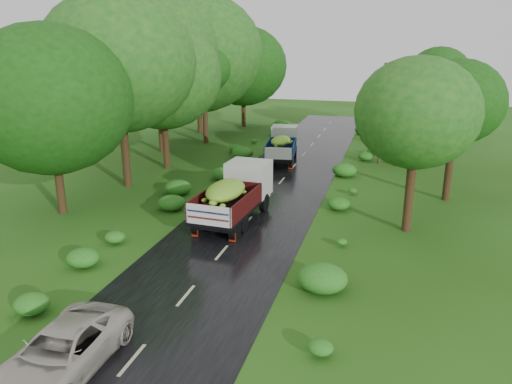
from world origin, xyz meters
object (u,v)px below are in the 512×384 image
at_px(truck_near, 236,192).
at_px(car, 62,352).
at_px(truck_far, 282,143).
at_px(utility_pole, 382,113).

xyz_separation_m(truck_near, car, (-0.92, -13.24, -0.83)).
bearing_deg(truck_far, utility_pole, 1.16).
xyz_separation_m(truck_far, car, (-0.35, -26.55, -0.67)).
bearing_deg(car, utility_pole, 74.27).
bearing_deg(car, truck_far, 88.86).
relative_size(truck_near, utility_pole, 0.88).
bearing_deg(car, truck_near, 85.65).
bearing_deg(truck_near, car, -90.38).
distance_m(truck_near, truck_far, 13.32).
xyz_separation_m(truck_far, utility_pole, (7.23, 1.08, 2.45)).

